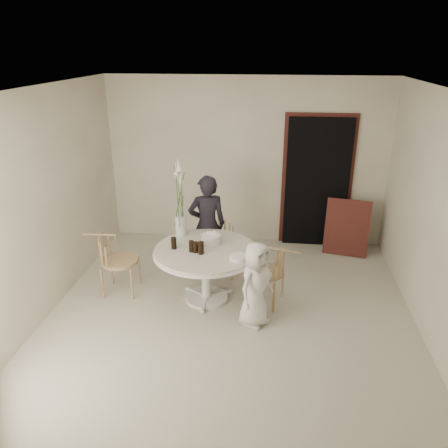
# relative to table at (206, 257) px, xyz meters

# --- Properties ---
(ground) EXTENTS (4.50, 4.50, 0.00)m
(ground) POSITION_rel_table_xyz_m (0.35, -0.25, -0.62)
(ground) COLOR beige
(ground) RESTS_ON ground
(room_shell) EXTENTS (4.50, 4.50, 4.50)m
(room_shell) POSITION_rel_table_xyz_m (0.35, -0.25, 1.00)
(room_shell) COLOR silver
(room_shell) RESTS_ON ground
(doorway) EXTENTS (1.00, 0.10, 2.10)m
(doorway) POSITION_rel_table_xyz_m (1.50, 1.94, 0.43)
(doorway) COLOR black
(doorway) RESTS_ON ground
(door_trim) EXTENTS (1.12, 0.03, 2.22)m
(door_trim) POSITION_rel_table_xyz_m (1.50, 1.98, 0.49)
(door_trim) COLOR #58251E
(door_trim) RESTS_ON ground
(table) EXTENTS (1.33, 1.33, 0.73)m
(table) POSITION_rel_table_xyz_m (0.00, 0.00, 0.00)
(table) COLOR silver
(table) RESTS_ON ground
(picture_frame) EXTENTS (0.70, 0.33, 0.90)m
(picture_frame) POSITION_rel_table_xyz_m (1.99, 1.60, -0.17)
(picture_frame) COLOR #58251E
(picture_frame) RESTS_ON ground
(chair_far) EXTENTS (0.48, 0.51, 0.80)m
(chair_far) POSITION_rel_table_xyz_m (0.06, 0.80, -0.10)
(chair_far) COLOR tan
(chair_far) RESTS_ON ground
(chair_right) EXTENTS (0.56, 0.53, 0.81)m
(chair_right) POSITION_rel_table_xyz_m (0.87, -0.01, -0.09)
(chair_right) COLOR tan
(chair_right) RESTS_ON ground
(chair_left) EXTENTS (0.53, 0.50, 0.85)m
(chair_left) POSITION_rel_table_xyz_m (-1.29, 0.05, -0.06)
(chair_left) COLOR tan
(chair_left) RESTS_ON ground
(girl) EXTENTS (0.62, 0.50, 1.47)m
(girl) POSITION_rel_table_xyz_m (-0.10, 0.76, 0.12)
(girl) COLOR black
(girl) RESTS_ON ground
(boy) EXTENTS (0.57, 0.62, 1.06)m
(boy) POSITION_rel_table_xyz_m (0.66, -0.46, -0.09)
(boy) COLOR silver
(boy) RESTS_ON ground
(birthday_cake) EXTENTS (0.25, 0.25, 0.17)m
(birthday_cake) POSITION_rel_table_xyz_m (0.04, 0.17, 0.17)
(birthday_cake) COLOR silver
(birthday_cake) RESTS_ON table
(cola_tumbler_a) EXTENTS (0.08, 0.08, 0.14)m
(cola_tumbler_a) POSITION_rel_table_xyz_m (-0.11, -0.11, 0.18)
(cola_tumbler_a) COLOR black
(cola_tumbler_a) RESTS_ON table
(cola_tumbler_b) EXTENTS (0.09, 0.09, 0.16)m
(cola_tumbler_b) POSITION_rel_table_xyz_m (-0.04, -0.14, 0.19)
(cola_tumbler_b) COLOR black
(cola_tumbler_b) RESTS_ON table
(cola_tumbler_c) EXTENTS (0.07, 0.07, 0.15)m
(cola_tumbler_c) POSITION_rel_table_xyz_m (-0.40, -0.04, 0.19)
(cola_tumbler_c) COLOR black
(cola_tumbler_c) RESTS_ON table
(cola_tumbler_d) EXTENTS (0.08, 0.08, 0.14)m
(cola_tumbler_d) POSITION_rel_table_xyz_m (-0.16, -0.09, 0.18)
(cola_tumbler_d) COLOR black
(cola_tumbler_d) RESTS_ON table
(plate_stack) EXTENTS (0.24, 0.24, 0.05)m
(plate_stack) POSITION_rel_table_xyz_m (0.43, -0.24, 0.14)
(plate_stack) COLOR white
(plate_stack) RESTS_ON table
(flower_vase) EXTENTS (0.15, 0.15, 1.08)m
(flower_vase) POSITION_rel_table_xyz_m (-0.40, 0.38, 0.53)
(flower_vase) COLOR silver
(flower_vase) RESTS_ON table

